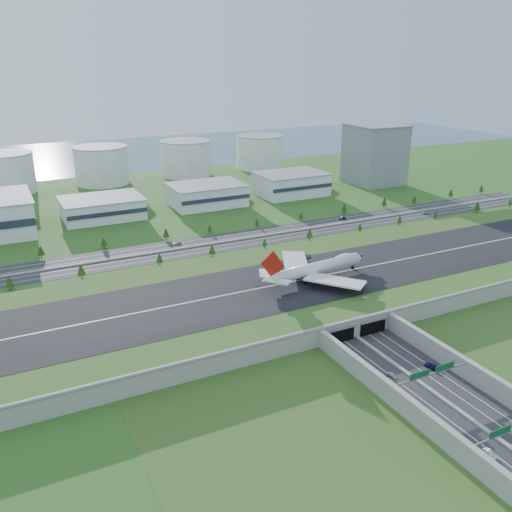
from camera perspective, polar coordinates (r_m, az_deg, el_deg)
name	(u,v)px	position (r m, az deg, el deg)	size (l,w,h in m)	color
ground	(298,295)	(280.56, 4.43, -4.13)	(1200.00, 1200.00, 0.00)	#255119
airfield_deck	(298,288)	(278.82, 4.46, -3.36)	(520.00, 100.00, 9.20)	gray
underpass_road	(439,389)	(210.73, 18.75, -13.11)	(38.80, 120.40, 8.00)	#28282B
sign_gantry_near	(432,374)	(211.40, 18.02, -11.77)	(38.70, 0.70, 9.80)	gray
north_expressway	(225,242)	(359.45, -3.32, 1.48)	(560.00, 36.00, 0.12)	#28282B
tree_row	(234,234)	(359.63, -2.36, 2.30)	(502.84, 48.73, 8.49)	#3D2819
hangar_mid_a	(102,208)	(428.64, -15.88, 4.87)	(58.00, 42.00, 15.00)	silver
hangar_mid_b	(207,195)	(450.74, -5.23, 6.43)	(58.00, 42.00, 17.00)	silver
hangar_mid_c	(291,184)	(484.39, 3.67, 7.57)	(58.00, 42.00, 19.00)	silver
office_tower	(375,155)	(538.05, 12.39, 10.38)	(46.00, 46.00, 55.00)	gray
fuel_tank_a	(5,174)	(537.50, -24.90, 7.88)	(50.00, 50.00, 35.00)	silver
fuel_tank_b	(102,165)	(546.21, -15.94, 9.15)	(50.00, 50.00, 35.00)	silver
fuel_tank_c	(186,158)	(567.66, -7.40, 10.14)	(50.00, 50.00, 35.00)	silver
fuel_tank_d	(260,152)	(600.49, 0.39, 10.86)	(50.00, 50.00, 35.00)	silver
bay_water	(103,154)	(720.21, -15.77, 10.28)	(1200.00, 260.00, 0.06)	#3B6171
boeing_747	(316,268)	(278.64, 6.36, -1.27)	(67.04, 63.06, 20.75)	silver
car_0	(392,375)	(218.57, 14.17, -12.09)	(1.76, 4.38, 1.49)	silver
car_1	(490,453)	(191.23, 23.40, -18.53)	(1.68, 4.82, 1.59)	silver
car_2	(431,366)	(228.50, 17.97, -10.94)	(2.82, 6.12, 1.70)	#110E48
car_5	(343,218)	(414.61, 9.10, 3.95)	(1.77, 5.07, 1.67)	black
car_6	(426,213)	(444.01, 17.45, 4.34)	(2.51, 5.44, 1.51)	#B4B5B9
car_7	(177,243)	(358.05, -8.32, 1.37)	(2.32, 5.71, 1.66)	silver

